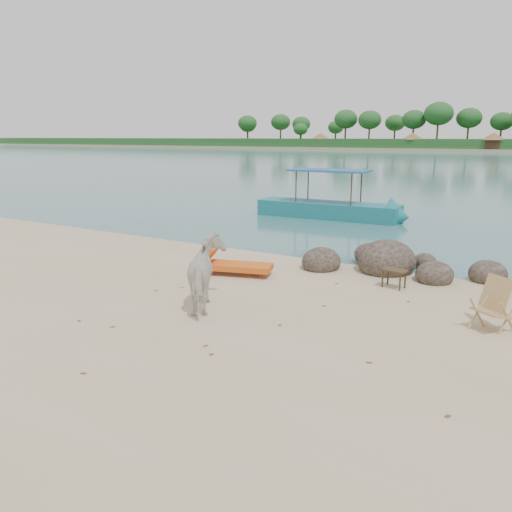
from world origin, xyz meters
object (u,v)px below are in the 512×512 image
at_px(cow, 208,275).
at_px(boat_near, 329,178).
at_px(boulders, 395,265).
at_px(deck_chair, 493,307).
at_px(lounge_chair, 239,264).
at_px(side_table, 394,280).

height_order(cow, boat_near, boat_near).
bearing_deg(cow, boulders, -152.25).
relative_size(cow, deck_chair, 1.83).
distance_m(boulders, lounge_chair, 4.40).
height_order(side_table, deck_chair, deck_chair).
height_order(lounge_chair, boat_near, boat_near).
height_order(boulders, deck_chair, deck_chair).
distance_m(boulders, deck_chair, 4.45).
relative_size(boulders, boat_near, 0.83).
distance_m(cow, boat_near, 13.93).
distance_m(lounge_chair, deck_chair, 6.54).
bearing_deg(side_table, cow, -119.43).
bearing_deg(deck_chair, boat_near, 160.45).
height_order(side_table, boat_near, boat_near).
relative_size(lounge_chair, deck_chair, 2.20).
relative_size(lounge_chair, boat_near, 0.30).
bearing_deg(boat_near, deck_chair, -56.46).
bearing_deg(boulders, boat_near, 123.49).
bearing_deg(side_table, lounge_chair, -155.29).
relative_size(cow, side_table, 3.19).
bearing_deg(side_table, deck_chair, -25.43).
height_order(boulders, side_table, boulders).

